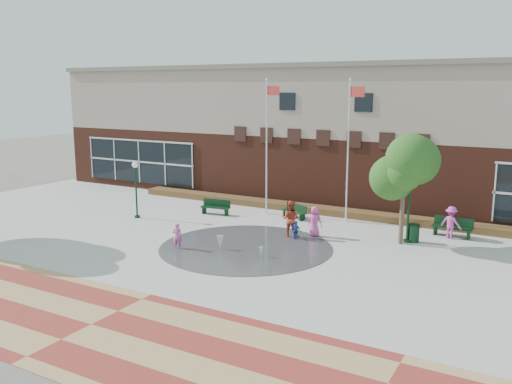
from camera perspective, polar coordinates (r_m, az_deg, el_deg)
The scene contains 22 objects.
ground at distance 24.04m, azimuth -4.74°, elevation -7.68°, with size 120.00×120.00×0.00m, color #666056.
plaza_concrete at distance 27.28m, azimuth -0.00°, elevation -5.36°, with size 46.00×18.00×0.01m, color #A8A8A0.
paver_band at distance 19.08m, azimuth -16.95°, elevation -13.23°, with size 46.00×6.00×0.01m, color maroon.
splash_pad at distance 26.45m, azimuth -1.07°, elevation -5.89°, with size 8.40×8.40×0.01m, color #383A3D.
library_building at distance 38.62m, azimuth 9.95°, elevation 6.29°, with size 44.40×10.40×9.20m.
flower_bed at distance 33.89m, azimuth 6.34°, elevation -2.19°, with size 26.00×1.20×0.40m, color maroon.
flagpole_left at distance 32.61m, azimuth 1.19°, elevation 5.49°, with size 0.96×0.19×8.21m.
flagpole_right at distance 31.14m, azimuth 9.76°, elevation 5.09°, with size 1.00×0.27×8.19m.
lamp_left at distance 32.75m, azimuth -12.54°, elevation 0.90°, with size 0.36×0.36×3.38m.
lamp_right at distance 27.80m, azimuth 15.84°, elevation -0.35°, with size 0.41×0.41×3.90m.
bench_left at distance 33.23m, azimuth -4.30°, elevation -1.89°, with size 1.89×0.69×0.93m.
bench_mid at distance 32.22m, azimuth 4.04°, elevation -2.34°, with size 1.77×1.08×0.86m.
bench_right at distance 30.03m, azimuth 19.93°, elevation -3.86°, with size 2.08×0.79×1.02m.
trash_can at distance 28.34m, azimuth 16.27°, elevation -4.19°, with size 0.58×0.58×0.95m.
tree_mid at distance 27.24m, azimuth 15.34°, elevation 2.53°, with size 3.14×3.14×5.30m.
water_jet_a at distance 26.23m, azimuth -3.80°, elevation -6.07°, with size 0.33×0.33×0.65m, color white.
water_jet_b at distance 24.99m, azimuth 0.52°, elevation -6.91°, with size 0.21×0.21×0.47m, color white.
child_splash at distance 26.40m, azimuth -8.28°, elevation -4.61°, with size 0.46×0.31×1.28m, color #DC52A2.
adult_red at distance 28.17m, azimuth 3.64°, elevation -2.83°, with size 0.94×0.73×1.93m, color #B23E29.
adult_pink at distance 28.37m, azimuth 6.19°, elevation -3.10°, with size 0.79×0.52×1.62m, color #D64C99.
child_blue at distance 27.75m, azimuth 4.23°, elevation -4.06°, with size 0.58×0.24×0.99m, color #22439F.
person_bench at distance 29.56m, azimuth 19.84°, elevation -3.06°, with size 1.09×0.63×1.69m, color #DC41AD.
Camera 1 is at (12.89, -18.80, 7.66)m, focal length 38.00 mm.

